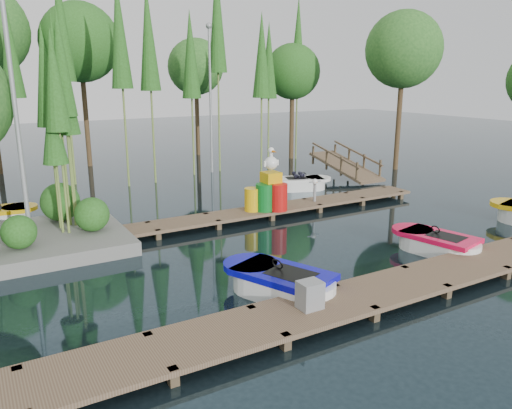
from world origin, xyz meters
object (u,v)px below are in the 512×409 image
yellow_barrel (252,199)px  utility_cabinet (310,295)px  boat_blue (281,284)px  drum_cluster (272,191)px  boat_red (437,244)px

yellow_barrel → utility_cabinet: bearing=-110.9°
boat_blue → utility_cabinet: 1.38m
drum_cluster → boat_red: bearing=-68.9°
boat_blue → drum_cluster: size_ratio=1.43×
utility_cabinet → yellow_barrel: 7.49m
utility_cabinet → drum_cluster: drum_cluster is taller
boat_red → drum_cluster: (-2.07, 5.36, 0.68)m
boat_red → yellow_barrel: (-2.79, 5.52, 0.45)m
boat_blue → utility_cabinet: bearing=-120.3°
drum_cluster → utility_cabinet: bearing=-116.4°
yellow_barrel → boat_blue: bearing=-113.8°
boat_red → yellow_barrel: size_ratio=3.45×
boat_red → utility_cabinet: bearing=-177.5°
boat_red → drum_cluster: drum_cluster is taller
utility_cabinet → drum_cluster: 7.65m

